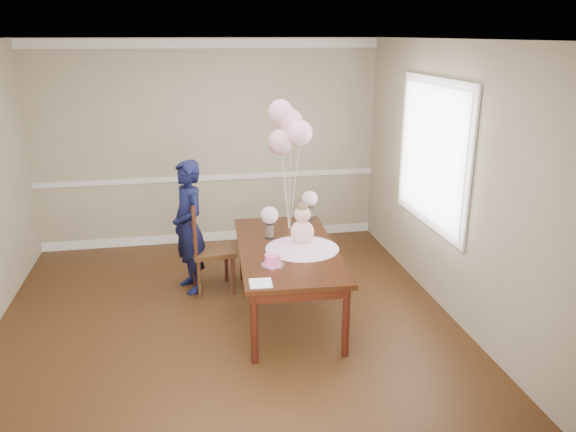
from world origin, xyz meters
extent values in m
cube|color=black|center=(0.00, 0.00, 0.00)|extent=(4.50, 5.00, 0.00)
cube|color=white|center=(0.00, 0.00, 2.70)|extent=(4.50, 5.00, 0.02)
cube|color=tan|center=(0.00, 2.50, 1.35)|extent=(4.50, 0.02, 2.70)
cube|color=tan|center=(0.00, -2.50, 1.35)|extent=(4.50, 0.02, 2.70)
cube|color=tan|center=(2.25, 0.00, 1.35)|extent=(0.02, 5.00, 2.70)
cube|color=silver|center=(0.00, 2.49, 0.90)|extent=(4.50, 0.02, 0.07)
cube|color=white|center=(0.00, 2.49, 2.63)|extent=(4.50, 0.02, 0.12)
cube|color=white|center=(0.00, 2.49, 0.06)|extent=(4.50, 0.02, 0.12)
cube|color=white|center=(2.23, 0.50, 1.55)|extent=(0.02, 1.66, 1.56)
cube|color=white|center=(2.21, 0.50, 1.55)|extent=(0.01, 1.50, 1.40)
cube|color=black|center=(0.62, 0.23, 0.70)|extent=(1.06, 1.97, 0.05)
cube|color=black|center=(0.62, 0.23, 0.62)|extent=(0.96, 1.87, 0.10)
cylinder|color=black|center=(0.17, -0.63, 0.34)|extent=(0.07, 0.07, 0.67)
cylinder|color=black|center=(0.98, -0.68, 0.34)|extent=(0.07, 0.07, 0.67)
cylinder|color=black|center=(0.27, 1.13, 0.34)|extent=(0.07, 0.07, 0.67)
cylinder|color=black|center=(1.07, 1.09, 0.34)|extent=(0.07, 0.07, 0.67)
cone|color=#FDBADE|center=(0.76, 0.17, 0.77)|extent=(0.77, 0.77, 0.10)
sphere|color=#FFA1C1|center=(0.76, 0.17, 0.89)|extent=(0.23, 0.23, 0.23)
sphere|color=beige|center=(0.76, 0.17, 1.08)|extent=(0.16, 0.16, 0.16)
sphere|color=brown|center=(0.76, 0.17, 1.13)|extent=(0.12, 0.12, 0.12)
cylinder|color=white|center=(0.41, -0.19, 0.72)|extent=(0.22, 0.22, 0.01)
cylinder|color=#FC4FA3|center=(0.41, -0.19, 0.78)|extent=(0.15, 0.15, 0.10)
sphere|color=white|center=(0.41, -0.19, 0.84)|extent=(0.03, 0.03, 0.03)
sphere|color=white|center=(0.44, -0.18, 0.84)|extent=(0.03, 0.03, 0.03)
cylinder|color=white|center=(0.50, 0.52, 0.80)|extent=(0.10, 0.10, 0.15)
sphere|color=beige|center=(0.50, 0.52, 0.97)|extent=(0.18, 0.18, 0.18)
cylinder|color=silver|center=(1.03, 1.02, 0.80)|extent=(0.10, 0.10, 0.15)
sphere|color=white|center=(1.03, 1.02, 0.97)|extent=(0.18, 0.18, 0.18)
cube|color=white|center=(0.24, -0.57, 0.73)|extent=(0.20, 0.20, 0.01)
cylinder|color=silver|center=(0.75, 0.75, 0.73)|extent=(0.04, 0.04, 0.02)
sphere|color=#D899A9|center=(0.65, 0.75, 1.68)|extent=(0.27, 0.27, 0.27)
sphere|color=#FFB4CF|center=(0.84, 0.70, 1.78)|extent=(0.27, 0.27, 0.27)
sphere|color=#E3A1B9|center=(0.77, 0.84, 1.87)|extent=(0.27, 0.27, 0.27)
sphere|color=#E6A3BC|center=(0.68, 0.87, 1.97)|extent=(0.27, 0.27, 0.27)
cylinder|color=white|center=(0.70, 0.75, 1.13)|extent=(0.09, 0.01, 0.80)
cylinder|color=white|center=(0.79, 0.72, 1.18)|extent=(0.10, 0.06, 0.90)
cylinder|color=white|center=(0.76, 0.80, 1.23)|extent=(0.03, 0.09, 1.00)
cylinder|color=white|center=(0.71, 0.81, 1.28)|extent=(0.07, 0.10, 1.09)
cube|color=#3E2310|center=(-0.09, 0.92, 0.46)|extent=(0.51, 0.51, 0.05)
cylinder|color=#3B2110|center=(-0.25, 0.72, 0.22)|extent=(0.05, 0.05, 0.44)
cylinder|color=#3D1910|center=(0.12, 0.76, 0.22)|extent=(0.05, 0.05, 0.44)
cylinder|color=#36130E|center=(-0.29, 1.09, 0.22)|extent=(0.05, 0.05, 0.44)
cylinder|color=black|center=(0.08, 1.13, 0.22)|extent=(0.05, 0.05, 0.44)
cylinder|color=#37190F|center=(-0.27, 0.71, 0.76)|extent=(0.05, 0.05, 0.58)
cylinder|color=#3C2010|center=(-0.31, 1.08, 0.76)|extent=(0.05, 0.05, 0.58)
cube|color=#3E1811|center=(-0.29, 0.90, 0.64)|extent=(0.08, 0.41, 0.05)
cube|color=#34100E|center=(-0.29, 0.90, 0.81)|extent=(0.08, 0.41, 0.05)
cube|color=#321D0D|center=(-0.29, 0.90, 0.97)|extent=(0.08, 0.41, 0.05)
imported|color=black|center=(-0.33, 0.98, 0.74)|extent=(0.52, 0.63, 1.48)
camera|label=1|loc=(-0.34, -4.90, 2.75)|focal=35.00mm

